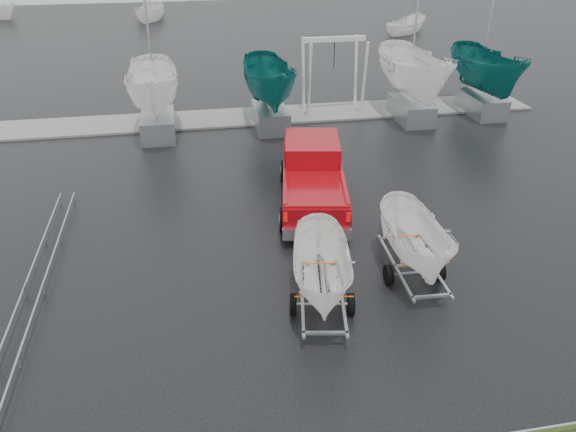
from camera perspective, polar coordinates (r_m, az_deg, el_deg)
The scene contains 14 objects.
ground_plane at distance 19.52m, azimuth 3.35°, elevation -1.87°, with size 120.00×120.00×0.00m, color black.
dock at distance 31.21m, azimuth -2.27°, elevation 10.14°, with size 30.00×3.00×0.12m, color gray.
pickup_truck at distance 21.39m, azimuth 2.50°, elevation 4.44°, with size 3.38×6.89×2.19m.
trailer_hitched at distance 14.64m, azimuth 3.70°, elevation -1.26°, with size 1.91×3.75×4.78m.
trailer_parked at distance 16.40m, azimuth 13.32°, elevation 1.40°, with size 1.81×3.65×4.77m.
boat_hoist at distance 31.22m, azimuth 4.68°, elevation 15.08°, with size 3.30×2.18×4.12m.
keelboat_0 at distance 28.00m, azimuth -13.82°, elevation 15.55°, with size 2.49×3.20×10.66m.
keelboat_1 at distance 28.49m, azimuth -1.91°, elevation 16.25°, with size 2.41×3.20×7.52m.
keelboat_2 at distance 30.25m, azimuth 13.10°, elevation 17.20°, with size 2.70×3.20×10.88m.
keelboat_3 at distance 32.44m, azimuth 20.01°, elevation 16.36°, with size 2.48×3.20×10.65m.
mast_rack_0 at distance 20.35m, azimuth -22.84°, elevation -1.80°, with size 0.56×6.50×0.06m.
mast_rack_1 at distance 15.55m, azimuth -26.66°, elevation -12.81°, with size 0.56×6.50×0.06m.
moored_boat_1 at distance 63.66m, azimuth -13.73°, elevation 18.81°, with size 2.96×3.02×11.33m.
moored_boat_2 at distance 55.98m, azimuth 11.80°, elevation 17.77°, with size 3.15×3.15×10.93m.
Camera 1 is at (-4.17, -16.34, 9.84)m, focal length 35.00 mm.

